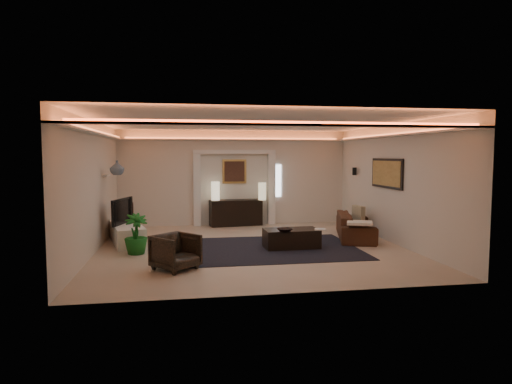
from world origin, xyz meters
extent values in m
plane|color=#C1A991|center=(0.00, 0.00, 0.00)|extent=(7.00, 7.00, 0.00)
plane|color=white|center=(0.00, 0.00, 2.90)|extent=(7.00, 7.00, 0.00)
plane|color=beige|center=(0.00, 3.50, 1.45)|extent=(7.00, 0.00, 7.00)
plane|color=beige|center=(0.00, -3.50, 1.45)|extent=(7.00, 0.00, 7.00)
plane|color=beige|center=(-3.50, 0.00, 1.45)|extent=(0.00, 7.00, 7.00)
plane|color=beige|center=(3.50, 0.00, 1.45)|extent=(0.00, 7.00, 7.00)
cube|color=silver|center=(0.00, 0.00, 2.62)|extent=(7.00, 7.00, 0.04)
cube|color=white|center=(1.35, 3.48, 1.35)|extent=(0.25, 0.03, 1.00)
cube|color=black|center=(0.40, -0.20, 0.01)|extent=(4.00, 3.00, 0.01)
cube|color=silver|center=(-1.15, 3.40, 1.10)|extent=(0.22, 0.20, 2.20)
cube|color=silver|center=(1.15, 3.40, 1.10)|extent=(0.22, 0.20, 2.20)
cube|color=silver|center=(0.00, 3.40, 2.25)|extent=(2.52, 0.20, 0.12)
cube|color=tan|center=(0.00, 3.47, 1.65)|extent=(0.74, 0.04, 0.74)
cube|color=#4C2D1E|center=(0.00, 3.44, 1.65)|extent=(0.62, 0.02, 0.62)
cube|color=black|center=(3.47, 0.30, 1.70)|extent=(0.04, 1.64, 0.74)
cube|color=tan|center=(3.44, 0.30, 1.70)|extent=(0.02, 1.50, 0.62)
cylinder|color=black|center=(3.38, 2.20, 1.68)|extent=(0.12, 0.12, 0.22)
cube|color=silver|center=(-3.44, 1.40, 1.65)|extent=(0.10, 0.55, 0.04)
cube|color=black|center=(0.01, 3.25, 0.40)|extent=(1.62, 0.69, 0.79)
cylinder|color=#FFF1C2|center=(-0.60, 3.25, 1.09)|extent=(0.26, 0.26, 0.56)
cylinder|color=beige|center=(0.80, 3.05, 1.09)|extent=(0.25, 0.25, 0.53)
cube|color=white|center=(-3.02, 1.34, 0.23)|extent=(1.25, 2.64, 0.48)
imported|color=black|center=(-3.15, 1.09, 0.77)|extent=(1.10, 0.46, 0.64)
cylinder|color=#492920|center=(-2.97, 2.18, 0.64)|extent=(0.19, 0.19, 0.41)
imported|color=slate|center=(-3.15, 1.12, 1.85)|extent=(0.36, 0.36, 0.35)
imported|color=#165D1A|center=(-2.60, -0.25, 0.44)|extent=(0.63, 0.63, 0.88)
imported|color=#412920|center=(2.83, 0.71, 0.32)|extent=(2.34, 1.44, 0.64)
cube|color=white|center=(2.56, -0.22, 0.55)|extent=(0.72, 0.66, 0.06)
cube|color=tan|center=(3.15, 1.28, 0.55)|extent=(0.22, 0.46, 0.45)
cube|color=black|center=(0.90, -0.18, 0.20)|extent=(1.27, 0.71, 0.47)
imported|color=black|center=(0.66, -0.52, 0.45)|extent=(0.42, 0.42, 0.08)
cube|color=silver|center=(1.53, -0.41, 0.42)|extent=(0.29, 0.24, 0.03)
imported|color=black|center=(-1.72, -1.74, 0.34)|extent=(1.03, 1.04, 0.68)
camera|label=1|loc=(-1.57, -10.10, 2.17)|focal=31.13mm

